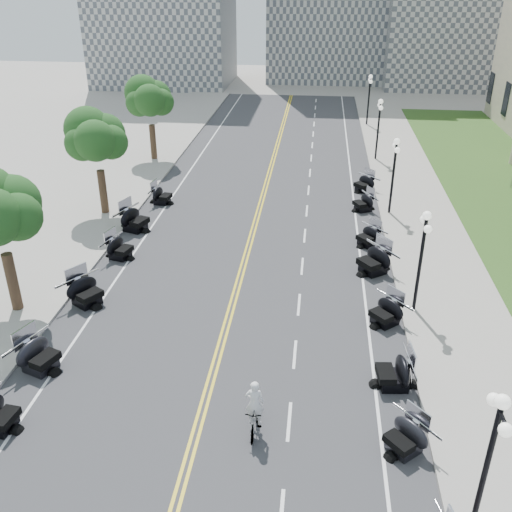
{
  "coord_description": "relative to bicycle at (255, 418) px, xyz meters",
  "views": [
    {
      "loc": [
        3.74,
        -19.57,
        14.48
      ],
      "look_at": [
        1.0,
        5.01,
        2.0
      ],
      "focal_mm": 40.0,
      "sensor_mm": 36.0,
      "label": 1
    }
  ],
  "objects": [
    {
      "name": "lane_dash_5",
      "position": [
        1.18,
        0.58,
        -0.56
      ],
      "size": [
        0.12,
        2.0,
        0.0
      ],
      "primitive_type": "cube",
      "color": "white",
      "rests_on": "road"
    },
    {
      "name": "motorcycle_n_7",
      "position": [
        4.94,
        12.29,
        0.21
      ],
      "size": [
        3.12,
        3.12,
        1.56
      ],
      "primitive_type": null,
      "rotation": [
        0.0,
        0.0,
        -0.92
      ],
      "color": "black",
      "rests_on": "road"
    },
    {
      "name": "sidewalk_south",
      "position": [
        -12.52,
        14.58,
        -0.49
      ],
      "size": [
        5.0,
        90.0,
        0.15
      ],
      "primitive_type": "cube",
      "color": "#9E9991",
      "rests_on": "ground"
    },
    {
      "name": "lane_dash_9",
      "position": [
        1.18,
        16.58,
        -0.56
      ],
      "size": [
        0.12,
        2.0,
        0.0
      ],
      "primitive_type": "cube",
      "color": "white",
      "rests_on": "road"
    },
    {
      "name": "lane_dash_10",
      "position": [
        1.18,
        20.58,
        -0.56
      ],
      "size": [
        0.12,
        2.0,
        0.0
      ],
      "primitive_type": "cube",
      "color": "white",
      "rests_on": "road"
    },
    {
      "name": "edge_line_south",
      "position": [
        -8.42,
        14.58,
        -0.56
      ],
      "size": [
        0.12,
        90.0,
        0.0
      ],
      "primitive_type": "cube",
      "color": "white",
      "rests_on": "road"
    },
    {
      "name": "road",
      "position": [
        -2.02,
        14.58,
        -0.57
      ],
      "size": [
        16.0,
        90.0,
        0.01
      ],
      "primitive_type": "cube",
      "color": "#333335",
      "rests_on": "ground"
    },
    {
      "name": "centerline_yellow_a",
      "position": [
        -2.14,
        14.58,
        -0.56
      ],
      "size": [
        0.12,
        90.0,
        0.0
      ],
      "primitive_type": "cube",
      "color": "yellow",
      "rests_on": "road"
    },
    {
      "name": "motorcycle_n_10",
      "position": [
        5.16,
        24.84,
        0.07
      ],
      "size": [
        2.59,
        2.59,
        1.28
      ],
      "primitive_type": null,
      "rotation": [
        0.0,
        0.0,
        -0.82
      ],
      "color": "black",
      "rests_on": "road"
    },
    {
      "name": "lane_dash_11",
      "position": [
        1.18,
        24.58,
        -0.56
      ],
      "size": [
        0.12,
        2.0,
        0.0
      ],
      "primitive_type": "cube",
      "color": "white",
      "rests_on": "road"
    },
    {
      "name": "motorcycle_n_9",
      "position": [
        4.9,
        21.06,
        0.06
      ],
      "size": [
        2.42,
        2.42,
        1.25
      ],
      "primitive_type": null,
      "rotation": [
        0.0,
        0.0,
        -1.09
      ],
      "color": "black",
      "rests_on": "road"
    },
    {
      "name": "tree_4",
      "position": [
        -12.02,
        30.58,
        4.18
      ],
      "size": [
        4.8,
        4.8,
        9.2
      ],
      "primitive_type": null,
      "color": "#235619",
      "rests_on": "sidewalk_south"
    },
    {
      "name": "ground",
      "position": [
        -2.02,
        4.58,
        -0.57
      ],
      "size": [
        160.0,
        160.0,
        0.0
      ],
      "primitive_type": "plane",
      "color": "gray"
    },
    {
      "name": "motorcycle_n_6",
      "position": [
        5.14,
        7.39,
        0.09
      ],
      "size": [
        2.68,
        2.68,
        1.33
      ],
      "primitive_type": null,
      "rotation": [
        0.0,
        0.0,
        -0.85
      ],
      "color": "black",
      "rests_on": "road"
    },
    {
      "name": "motorcycle_n_5",
      "position": [
        5.06,
        2.99,
        0.14
      ],
      "size": [
        2.23,
        2.23,
        1.42
      ],
      "primitive_type": null,
      "rotation": [
        0.0,
        0.0,
        -1.47
      ],
      "color": "black",
      "rests_on": "road"
    },
    {
      "name": "lane_dash_17",
      "position": [
        1.18,
        48.58,
        -0.56
      ],
      "size": [
        0.12,
        2.0,
        0.0
      ],
      "primitive_type": "cube",
      "color": "white",
      "rests_on": "road"
    },
    {
      "name": "lane_dash_8",
      "position": [
        1.18,
        12.58,
        -0.56
      ],
      "size": [
        0.12,
        2.0,
        0.0
      ],
      "primitive_type": "cube",
      "color": "white",
      "rests_on": "road"
    },
    {
      "name": "motorcycle_s_9",
      "position": [
        -8.79,
        20.83,
        0.08
      ],
      "size": [
        2.13,
        2.13,
        1.3
      ],
      "primitive_type": null,
      "rotation": [
        0.0,
        0.0,
        1.41
      ],
      "color": "black",
      "rests_on": "road"
    },
    {
      "name": "lane_dash_6",
      "position": [
        1.18,
        4.58,
        -0.56
      ],
      "size": [
        0.12,
        2.0,
        0.0
      ],
      "primitive_type": "cube",
      "color": "white",
      "rests_on": "road"
    },
    {
      "name": "centerline_yellow_b",
      "position": [
        -1.9,
        14.58,
        -0.56
      ],
      "size": [
        0.12,
        90.0,
        0.0
      ],
      "primitive_type": "cube",
      "color": "yellow",
      "rests_on": "road"
    },
    {
      "name": "bicycle",
      "position": [
        0.0,
        0.0,
        0.0
      ],
      "size": [
        0.55,
        1.9,
        1.14
      ],
      "primitive_type": "imported",
      "rotation": [
        0.0,
        0.0,
        -0.01
      ],
      "color": "#A51414",
      "rests_on": "road"
    },
    {
      "name": "street_lamp_1",
      "position": [
        6.58,
        -3.42,
        2.03
      ],
      "size": [
        0.5,
        1.2,
        4.9
      ],
      "primitive_type": null,
      "color": "black",
      "rests_on": "sidewalk_north"
    },
    {
      "name": "lane_dash_18",
      "position": [
        1.18,
        52.58,
        -0.56
      ],
      "size": [
        0.12,
        2.0,
        0.0
      ],
      "primitive_type": "cube",
      "color": "white",
      "rests_on": "road"
    },
    {
      "name": "motorcycle_s_7",
      "position": [
        -8.98,
        12.47,
        0.09
      ],
      "size": [
        2.33,
        2.33,
        1.33
      ],
      "primitive_type": null,
      "rotation": [
        0.0,
        0.0,
        1.3
      ],
      "color": "black",
      "rests_on": "road"
    },
    {
      "name": "lane_dash_14",
      "position": [
        1.18,
        36.58,
        -0.56
      ],
      "size": [
        0.12,
        2.0,
        0.0
      ],
      "primitive_type": "cube",
      "color": "white",
      "rests_on": "road"
    },
    {
      "name": "edge_line_north",
      "position": [
        4.38,
        14.58,
        -0.56
      ],
      "size": [
        0.12,
        90.0,
        0.0
      ],
      "primitive_type": "cube",
      "color": "white",
      "rests_on": "road"
    },
    {
      "name": "motorcycle_s_5",
      "position": [
        -8.98,
        2.47,
        0.17
      ],
      "size": [
        2.71,
        2.71,
        1.47
      ],
      "primitive_type": null,
      "rotation": [
        0.0,
        0.0,
        1.21
      ],
      "color": "black",
      "rests_on": "road"
    },
    {
      "name": "lane_dash_7",
      "position": [
        1.18,
        8.58,
        -0.56
      ],
      "size": [
        0.12,
        2.0,
        0.0
      ],
      "primitive_type": "cube",
      "color": "white",
      "rests_on": "road"
    },
    {
      "name": "street_lamp_3",
      "position": [
        6.58,
        20.58,
        2.03
      ],
      "size": [
        0.5,
        1.2,
        4.9
      ],
      "primitive_type": null,
      "color": "black",
      "rests_on": "sidewalk_north"
    },
    {
      "name": "motorcycle_n_4",
      "position": [
        5.07,
        -0.36,
        0.07
      ],
      "size": [
        2.56,
        2.56,
        1.27
      ],
      "primitive_type": null,
      "rotation": [
        0.0,
        0.0,
        -0.85
      ],
      "color": "black",
      "rests_on": "road"
    },
    {
      "name": "lane_dash_19",
      "position": [
        1.18,
        56.58,
        -0.56
      ],
      "size": [
        0.12,
        2.0,
        0.0
      ],
      "primitive_type": "cube",
      "color": "white",
      "rests_on": "road"
    },
    {
      "name": "lane_dash_13",
      "position": [
        1.18,
        32.58,
        -0.56
      ],
      "size": [
        0.12,
        2.0,
        0.0
      ],
      "primitive_type": "cube",
      "color": "white",
      "rests_on": "road"
    },
    {
      "name": "street_lamp_4",
      "position": [
        6.58,
        32.58,
        2.03
      ],
      "size": [
        0.5,
        1.2,
        4.9
      ],
      "primitive_type": null,
      "color": "black",
      "rests_on": "sidewalk_north"
    },
    {
      "name": "lane_dash_15",
      "position": [
        1.18,
        40.58,
        -0.56
      ],
      "size": [
        0.12,
        2.0,
        0.0
      ],
      "primitive_type": "cube",
      "color": "white",
      "rests_on": "road"
    },
    {
      "name": "sidewalk_north",
      "position": [
        8.48,
        14.58,
        -0.49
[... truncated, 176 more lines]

